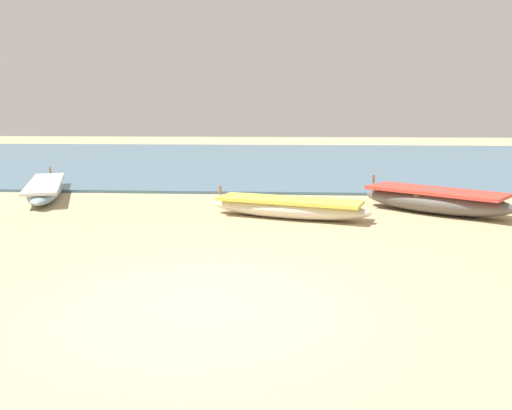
% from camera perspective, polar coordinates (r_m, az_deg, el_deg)
% --- Properties ---
extents(ground, '(80.00, 80.00, 0.00)m').
position_cam_1_polar(ground, '(6.18, -5.73, -10.92)').
color(ground, tan).
extents(sea_water, '(60.00, 20.00, 0.08)m').
position_cam_1_polar(sea_water, '(23.97, 1.30, 5.03)').
color(sea_water, slate).
rests_on(sea_water, ground).
extents(fishing_boat_2, '(3.56, 1.83, 0.61)m').
position_cam_1_polar(fishing_boat_2, '(10.98, 3.62, -0.26)').
color(fishing_boat_2, beige).
rests_on(fishing_boat_2, ground).
extents(fishing_boat_3, '(2.38, 4.49, 0.59)m').
position_cam_1_polar(fishing_boat_3, '(14.75, -22.15, 1.68)').
color(fishing_boat_3, '#8CA5B7').
rests_on(fishing_boat_3, ground).
extents(fishing_boat_4, '(3.32, 2.88, 0.73)m').
position_cam_1_polar(fishing_boat_4, '(12.15, 19.09, 0.52)').
color(fishing_boat_4, '#5B5651').
rests_on(fishing_boat_4, ground).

